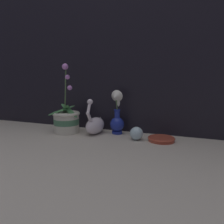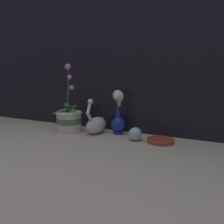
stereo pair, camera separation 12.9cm
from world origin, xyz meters
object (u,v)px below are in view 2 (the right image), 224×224
object	(u,v)px
glass_sphere	(135,134)
amber_dish	(160,140)
blue_vase	(118,118)
orchid_potted_plant	(69,119)
swan_figurine	(96,124)

from	to	relation	value
glass_sphere	amber_dish	size ratio (longest dim) A/B	0.50
blue_vase	orchid_potted_plant	bearing A→B (deg)	-165.45
swan_figurine	blue_vase	world-z (taller)	blue_vase
amber_dish	glass_sphere	bearing A→B (deg)	-169.34
orchid_potted_plant	swan_figurine	size ratio (longest dim) A/B	1.94
orchid_potted_plant	blue_vase	xyz separation A→B (m)	(0.32, 0.08, 0.02)
swan_figurine	blue_vase	size ratio (longest dim) A/B	0.82
orchid_potted_plant	amber_dish	bearing A→B (deg)	2.15
orchid_potted_plant	amber_dish	world-z (taller)	orchid_potted_plant
swan_figurine	orchid_potted_plant	bearing A→B (deg)	-168.17
orchid_potted_plant	blue_vase	distance (m)	0.33
blue_vase	glass_sphere	size ratio (longest dim) A/B	3.66
orchid_potted_plant	glass_sphere	xyz separation A→B (m)	(0.46, -0.00, -0.05)
blue_vase	glass_sphere	bearing A→B (deg)	-30.55
glass_sphere	amber_dish	distance (m)	0.14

